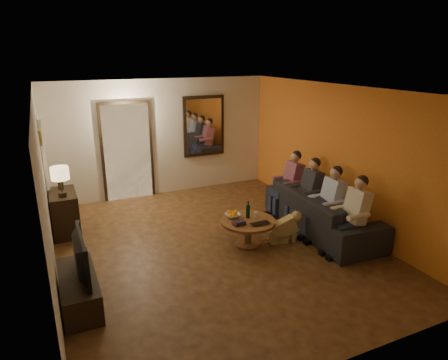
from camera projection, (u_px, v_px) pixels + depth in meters
name	position (u px, v px, depth m)	size (l,w,h in m)	color
floor	(215.00, 246.00, 6.77)	(5.00, 6.00, 0.01)	#3C2210
ceiling	(214.00, 90.00, 5.98)	(5.00, 6.00, 0.01)	white
back_wall	(162.00, 138.00, 8.98)	(5.00, 0.02, 2.60)	beige
front_wall	(340.00, 256.00, 3.78)	(5.00, 0.02, 2.60)	beige
left_wall	(45.00, 195.00, 5.39)	(0.02, 6.00, 2.60)	beige
right_wall	(339.00, 157.00, 7.37)	(0.02, 6.00, 2.60)	beige
orange_accent	(338.00, 157.00, 7.36)	(0.01, 6.00, 2.60)	orange
kitchen_doorway	(127.00, 152.00, 8.72)	(1.00, 0.06, 2.10)	#FFE0A5
door_trim	(127.00, 152.00, 8.71)	(1.12, 0.04, 2.22)	black
fridge_glimpse	(139.00, 158.00, 8.87)	(0.45, 0.03, 1.70)	silver
mirror_frame	(204.00, 126.00, 9.28)	(1.00, 0.05, 1.40)	black
mirror_glass	(204.00, 126.00, 9.25)	(0.86, 0.02, 1.26)	white
white_door	(46.00, 171.00, 7.48)	(0.06, 0.85, 2.04)	white
framed_art	(40.00, 137.00, 6.36)	(0.03, 0.28, 0.24)	#B28C33
art_canvas	(41.00, 137.00, 6.36)	(0.01, 0.22, 0.18)	brown
dresser	(65.00, 213.00, 7.17)	(0.45, 0.86, 0.77)	black
table_lamp	(61.00, 182.00, 6.78)	(0.30, 0.30, 0.54)	beige
flower_vase	(60.00, 177.00, 7.18)	(0.14, 0.14, 0.44)	red
tv_stand	(79.00, 290.00, 5.17)	(0.45, 1.21, 0.40)	black
tv	(75.00, 256.00, 5.02)	(0.13, 0.99, 0.57)	black
sofa	(322.00, 211.00, 7.29)	(1.00, 2.56, 0.75)	black
person_a	(353.00, 218.00, 6.40)	(0.60, 0.40, 1.20)	tan
person_b	(329.00, 206.00, 6.92)	(0.60, 0.40, 1.20)	tan
person_c	(308.00, 195.00, 7.44)	(0.60, 0.40, 1.20)	tan
person_d	(290.00, 186.00, 7.96)	(0.60, 0.40, 1.20)	tan
dog	(284.00, 227.00, 6.85)	(0.56, 0.24, 0.56)	tan
coffee_table	(248.00, 232.00, 6.76)	(0.93, 0.93, 0.45)	brown
bowl	(233.00, 216.00, 6.80)	(0.26, 0.26, 0.06)	white
oranges	(233.00, 212.00, 6.78)	(0.20, 0.20, 0.08)	orange
wine_bottle	(248.00, 209.00, 6.75)	(0.07, 0.07, 0.31)	black
wine_glass	(256.00, 215.00, 6.79)	(0.06, 0.06, 0.10)	silver
book_stack	(239.00, 223.00, 6.51)	(0.20, 0.15, 0.07)	black
laptop	(261.00, 225.00, 6.49)	(0.33, 0.21, 0.03)	black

